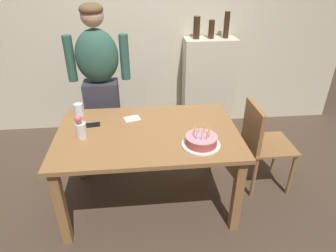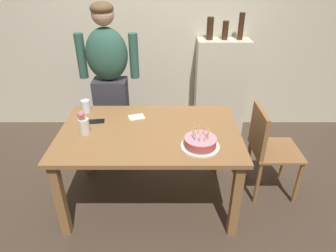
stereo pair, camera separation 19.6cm
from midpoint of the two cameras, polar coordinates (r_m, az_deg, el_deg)
ground_plane at (r=2.88m, az=-5.47°, el=-13.93°), size 10.00×10.00×0.00m
back_wall at (r=3.71m, az=-6.88°, el=18.81°), size 5.20×0.10×2.60m
dining_table at (r=2.49m, az=-6.16°, el=-3.08°), size 1.50×0.96×0.74m
birthday_cake at (r=2.23m, az=3.98°, el=-2.98°), size 0.30×0.30×0.16m
water_glass_near at (r=2.80m, az=-18.93°, el=2.97°), size 0.08×0.08×0.11m
cell_phone at (r=2.62m, az=-16.76°, el=0.14°), size 0.15×0.09×0.01m
napkin_stack at (r=2.65m, az=-9.12°, el=1.38°), size 0.16×0.14×0.01m
flower_vase at (r=2.42m, az=-18.89°, el=-0.42°), size 0.09×0.09×0.21m
person_man_bearded at (r=3.07m, az=-14.81°, el=7.45°), size 0.61×0.27×1.66m
dining_chair at (r=2.83m, az=15.76°, el=-2.71°), size 0.42×0.42×0.87m
shelf_cabinet at (r=3.77m, az=6.21°, el=7.95°), size 0.62×0.30×1.48m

